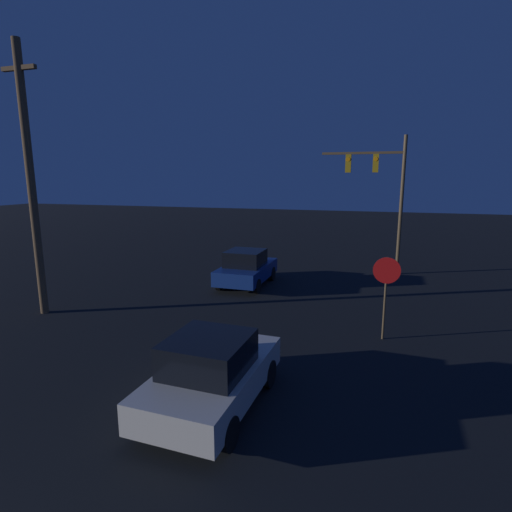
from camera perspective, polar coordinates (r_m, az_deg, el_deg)
The scene contains 5 objects.
car_near at distance 8.91m, azimuth -6.31°, elevation -16.23°, with size 2.06×4.04×1.66m.
car_far at distance 18.34m, azimuth -1.37°, elevation -1.73°, with size 1.97×4.00×1.66m.
traffic_signal_mast at distance 21.34m, azimuth 17.64°, elevation 9.69°, with size 4.11×0.30×6.94m.
stop_sign at distance 12.61m, azimuth 18.09°, elevation -3.53°, with size 0.80×0.07×2.57m.
utility_pole at distance 16.07m, azimuth -29.50°, elevation 9.44°, with size 1.37×0.28×9.37m.
Camera 1 is at (4.42, -1.02, 4.90)m, focal length 28.00 mm.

